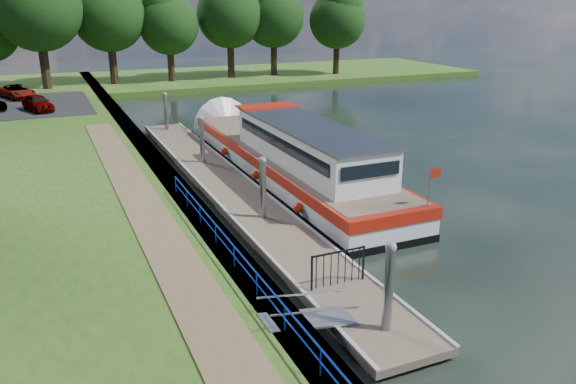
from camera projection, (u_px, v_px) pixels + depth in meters
name	position (u px, v px, depth m)	size (l,w,h in m)	color
ground	(375.00, 332.00, 15.64)	(160.00, 160.00, 0.00)	black
bank_edge	(167.00, 181.00, 27.52)	(1.10, 90.00, 0.78)	#473D2D
far_bank	(222.00, 77.00, 65.14)	(60.00, 18.00, 0.60)	#2D5016
footpath	(157.00, 229.00, 20.62)	(1.60, 40.00, 0.05)	brown
blue_fence	(245.00, 264.00, 16.76)	(0.04, 18.04, 0.72)	#0C2DBF
pontoon	(229.00, 190.00, 26.83)	(2.50, 30.00, 0.56)	brown
mooring_piles	(228.00, 168.00, 26.48)	(0.30, 27.30, 3.55)	gray
gangway	(308.00, 318.00, 15.17)	(2.58, 1.00, 0.92)	#A5A8AD
gate_panel	(338.00, 263.00, 17.18)	(1.85, 0.05, 1.15)	black
barge	(284.00, 155.00, 29.40)	(4.36, 21.15, 4.78)	black
horizon_trees	(96.00, 9.00, 54.58)	(54.38, 10.03, 12.87)	#332316
car_a	(38.00, 103.00, 42.33)	(1.45, 3.61, 1.23)	#999999
car_d	(17.00, 92.00, 47.75)	(1.91, 4.14, 1.15)	#999999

